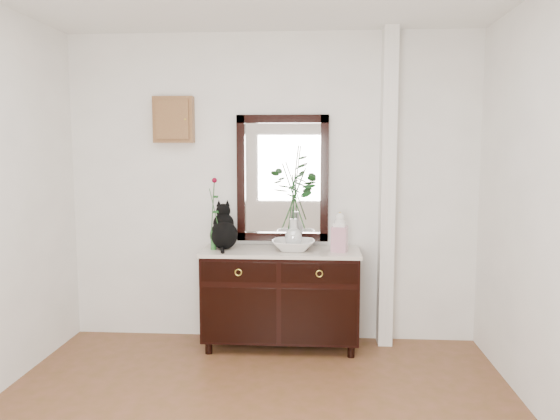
# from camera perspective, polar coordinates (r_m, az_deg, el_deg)

# --- Properties ---
(wall_back) EXTENTS (3.60, 0.04, 2.70)m
(wall_back) POSITION_cam_1_polar(r_m,az_deg,el_deg) (4.80, -0.91, 2.26)
(wall_back) COLOR white
(wall_back) RESTS_ON ground
(pilaster) EXTENTS (0.12, 0.20, 2.70)m
(pilaster) POSITION_cam_1_polar(r_m,az_deg,el_deg) (4.75, 11.13, 2.08)
(pilaster) COLOR white
(pilaster) RESTS_ON ground
(sideboard) EXTENTS (1.33, 0.52, 0.82)m
(sideboard) POSITION_cam_1_polar(r_m,az_deg,el_deg) (4.70, 0.08, -8.69)
(sideboard) COLOR black
(sideboard) RESTS_ON ground
(wall_mirror) EXTENTS (0.80, 0.06, 1.10)m
(wall_mirror) POSITION_cam_1_polar(r_m,az_deg,el_deg) (4.78, 0.27, 3.32)
(wall_mirror) COLOR black
(wall_mirror) RESTS_ON wall_back
(key_cabinet) EXTENTS (0.35, 0.10, 0.40)m
(key_cabinet) POSITION_cam_1_polar(r_m,az_deg,el_deg) (4.90, -11.04, 9.24)
(key_cabinet) COLOR brown
(key_cabinet) RESTS_ON wall_back
(cat) EXTENTS (0.34, 0.39, 0.39)m
(cat) POSITION_cam_1_polar(r_m,az_deg,el_deg) (4.68, -5.90, -1.66)
(cat) COLOR black
(cat) RESTS_ON sideboard
(lotus_bowl) EXTENTS (0.37, 0.37, 0.09)m
(lotus_bowl) POSITION_cam_1_polar(r_m,az_deg,el_deg) (4.58, 1.41, -3.70)
(lotus_bowl) COLOR white
(lotus_bowl) RESTS_ON sideboard
(vase_branches) EXTENTS (0.50, 0.50, 0.87)m
(vase_branches) POSITION_cam_1_polar(r_m,az_deg,el_deg) (4.53, 1.42, 1.42)
(vase_branches) COLOR silver
(vase_branches) RESTS_ON lotus_bowl
(bud_vase_rose) EXTENTS (0.09, 0.09, 0.62)m
(bud_vase_rose) POSITION_cam_1_polar(r_m,az_deg,el_deg) (4.62, -7.01, -0.34)
(bud_vase_rose) COLOR #29692A
(bud_vase_rose) RESTS_ON sideboard
(ginger_jar) EXTENTS (0.15, 0.15, 0.33)m
(ginger_jar) POSITION_cam_1_polar(r_m,az_deg,el_deg) (4.54, 6.25, -2.26)
(ginger_jar) COLOR white
(ginger_jar) RESTS_ON sideboard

